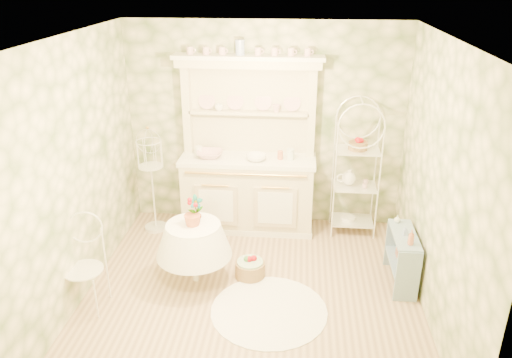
# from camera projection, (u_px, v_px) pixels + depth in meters

# --- Properties ---
(floor) EXTENTS (3.60, 3.60, 0.00)m
(floor) POSITION_uv_depth(u_px,v_px,m) (252.00, 294.00, 5.42)
(floor) COLOR tan
(floor) RESTS_ON ground
(ceiling) EXTENTS (3.60, 3.60, 0.00)m
(ceiling) POSITION_uv_depth(u_px,v_px,m) (251.00, 39.00, 4.36)
(ceiling) COLOR white
(ceiling) RESTS_ON floor
(wall_left) EXTENTS (3.60, 3.60, 0.00)m
(wall_left) POSITION_uv_depth(u_px,v_px,m) (75.00, 174.00, 5.04)
(wall_left) COLOR beige
(wall_left) RESTS_ON floor
(wall_right) EXTENTS (3.60, 3.60, 0.00)m
(wall_right) POSITION_uv_depth(u_px,v_px,m) (439.00, 187.00, 4.75)
(wall_right) COLOR beige
(wall_right) RESTS_ON floor
(wall_back) EXTENTS (3.60, 3.60, 0.00)m
(wall_back) POSITION_uv_depth(u_px,v_px,m) (265.00, 126.00, 6.54)
(wall_back) COLOR beige
(wall_back) RESTS_ON floor
(wall_front) EXTENTS (3.60, 3.60, 0.00)m
(wall_front) POSITION_uv_depth(u_px,v_px,m) (224.00, 289.00, 3.25)
(wall_front) COLOR beige
(wall_front) RESTS_ON floor
(kitchen_dresser) EXTENTS (1.87, 0.61, 2.29)m
(kitchen_dresser) POSITION_uv_depth(u_px,v_px,m) (248.00, 148.00, 6.38)
(kitchen_dresser) COLOR beige
(kitchen_dresser) RESTS_ON floor
(bakers_rack) EXTENTS (0.58, 0.42, 1.85)m
(bakers_rack) POSITION_uv_depth(u_px,v_px,m) (356.00, 167.00, 6.37)
(bakers_rack) COLOR white
(bakers_rack) RESTS_ON floor
(side_shelf) EXTENTS (0.33, 0.69, 0.57)m
(side_shelf) POSITION_uv_depth(u_px,v_px,m) (402.00, 260.00, 5.52)
(side_shelf) COLOR #7D99B1
(side_shelf) RESTS_ON floor
(round_table) EXTENTS (0.75, 0.75, 0.62)m
(round_table) POSITION_uv_depth(u_px,v_px,m) (195.00, 257.00, 5.55)
(round_table) COLOR white
(round_table) RESTS_ON floor
(cafe_chair) EXTENTS (0.47, 0.47, 0.86)m
(cafe_chair) POSITION_uv_depth(u_px,v_px,m) (84.00, 272.00, 5.06)
(cafe_chair) COLOR white
(cafe_chair) RESTS_ON floor
(birdcage_stand) EXTENTS (0.35, 0.35, 1.44)m
(birdcage_stand) POSITION_uv_depth(u_px,v_px,m) (152.00, 180.00, 6.50)
(birdcage_stand) COLOR white
(birdcage_stand) RESTS_ON floor
(floor_basket) EXTENTS (0.38, 0.38, 0.23)m
(floor_basket) POSITION_uv_depth(u_px,v_px,m) (250.00, 268.00, 5.70)
(floor_basket) COLOR olive
(floor_basket) RESTS_ON floor
(lace_rug) EXTENTS (1.59, 1.59, 0.01)m
(lace_rug) POSITION_uv_depth(u_px,v_px,m) (269.00, 310.00, 5.16)
(lace_rug) COLOR white
(lace_rug) RESTS_ON floor
(bowl_floral) EXTENTS (0.34, 0.34, 0.08)m
(bowl_floral) POSITION_uv_depth(u_px,v_px,m) (210.00, 157.00, 6.45)
(bowl_floral) COLOR white
(bowl_floral) RESTS_ON kitchen_dresser
(bowl_white) EXTENTS (0.32, 0.32, 0.08)m
(bowl_white) POSITION_uv_depth(u_px,v_px,m) (256.00, 160.00, 6.34)
(bowl_white) COLOR white
(bowl_white) RESTS_ON kitchen_dresser
(cup_left) EXTENTS (0.14, 0.14, 0.09)m
(cup_left) POSITION_uv_depth(u_px,v_px,m) (219.00, 108.00, 6.38)
(cup_left) COLOR white
(cup_left) RESTS_ON kitchen_dresser
(cup_right) EXTENTS (0.13, 0.13, 0.10)m
(cup_right) POSITION_uv_depth(u_px,v_px,m) (276.00, 110.00, 6.32)
(cup_right) COLOR white
(cup_right) RESTS_ON kitchen_dresser
(potted_geranium) EXTENTS (0.20, 0.17, 0.32)m
(potted_geranium) POSITION_uv_depth(u_px,v_px,m) (196.00, 211.00, 5.38)
(potted_geranium) COLOR #3F7238
(potted_geranium) RESTS_ON round_table
(bottle_amber) EXTENTS (0.08, 0.08, 0.17)m
(bottle_amber) POSITION_uv_depth(u_px,v_px,m) (411.00, 239.00, 5.17)
(bottle_amber) COLOR #B96947
(bottle_amber) RESTS_ON side_shelf
(bottle_blue) EXTENTS (0.05, 0.05, 0.10)m
(bottle_blue) POSITION_uv_depth(u_px,v_px,m) (405.00, 232.00, 5.37)
(bottle_blue) COLOR #8EA1D0
(bottle_blue) RESTS_ON side_shelf
(bottle_glass) EXTENTS (0.07, 0.07, 0.09)m
(bottle_glass) POSITION_uv_depth(u_px,v_px,m) (397.00, 220.00, 5.63)
(bottle_glass) COLOR silver
(bottle_glass) RESTS_ON side_shelf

